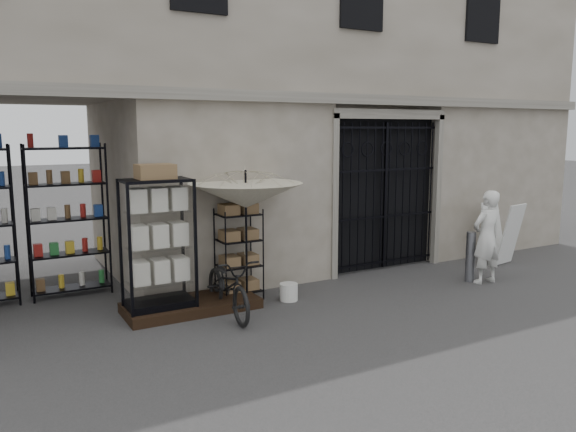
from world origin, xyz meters
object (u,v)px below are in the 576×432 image
steel_bollard (470,257)px  bicycle (229,315)px  wire_rack (239,255)px  white_bucket (289,292)px  market_umbrella (246,189)px  display_cabinet (158,250)px  easel_sign (502,233)px  shopkeeper (484,283)px

steel_bollard → bicycle: bearing=174.7°
wire_rack → white_bucket: bearing=-25.2°
wire_rack → steel_bollard: bearing=-4.2°
wire_rack → market_umbrella: (0.04, -0.21, 1.09)m
bicycle → steel_bollard: size_ratio=1.88×
display_cabinet → bicycle: 1.41m
wire_rack → easel_sign: 5.67m
display_cabinet → shopkeeper: size_ratio=1.22×
market_umbrella → shopkeeper: 4.69m
display_cabinet → bicycle: size_ratio=1.19×
wire_rack → market_umbrella: market_umbrella is taller
wire_rack → steel_bollard: wire_rack is taller
bicycle → easel_sign: bearing=5.9°
bicycle → shopkeeper: (4.70, -0.62, 0.00)m
market_umbrella → bicycle: market_umbrella is taller
display_cabinet → wire_rack: (1.37, 0.22, -0.27)m
white_bucket → steel_bollard: 3.48m
shopkeeper → easel_sign: bearing=-148.4°
display_cabinet → easel_sign: display_cabinet is taller
market_umbrella → bicycle: 1.94m
market_umbrella → shopkeeper: (4.20, -1.06, -1.82)m
wire_rack → white_bucket: (0.65, -0.47, -0.58)m
easel_sign → bicycle: bearing=171.8°
steel_bollard → white_bucket: bearing=170.0°
white_bucket → shopkeeper: size_ratio=0.17×
bicycle → steel_bollard: 4.58m
bicycle → steel_bollard: bearing=-1.5°
steel_bollard → wire_rack: bearing=165.3°
shopkeeper → easel_sign: 1.77m
wire_rack → shopkeeper: 4.48m
shopkeeper → wire_rack: bearing=-16.0°
steel_bollard → shopkeeper: 0.52m
wire_rack → easel_sign: wire_rack is taller
white_bucket → easel_sign: easel_sign is taller
bicycle → easel_sign: size_ratio=1.39×
market_umbrella → easel_sign: 5.74m
white_bucket → shopkeeper: (3.58, -0.80, -0.14)m
wire_rack → shopkeeper: wire_rack is taller
steel_bollard → shopkeeper: size_ratio=0.54×
white_bucket → bicycle: (-1.12, -0.18, -0.14)m
display_cabinet → shopkeeper: display_cabinet is taller
display_cabinet → white_bucket: display_cabinet is taller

